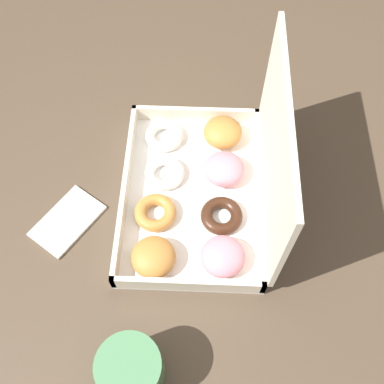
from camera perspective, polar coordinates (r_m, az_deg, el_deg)
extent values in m
plane|color=#6B6054|center=(1.50, -1.03, -15.54)|extent=(8.00, 8.00, 0.00)
cube|color=#4C3D2D|center=(0.79, -1.88, -2.12)|extent=(1.26, 0.98, 0.03)
cylinder|color=#4C3D2D|center=(1.52, -17.48, 11.38)|extent=(0.06, 0.06, 0.74)
cylinder|color=#4C3D2D|center=(1.50, 17.40, 10.40)|extent=(0.06, 0.06, 0.74)
cube|color=white|center=(0.78, 0.00, -0.48)|extent=(0.34, 0.24, 0.01)
cube|color=beige|center=(0.78, -8.48, 0.50)|extent=(0.34, 0.01, 0.03)
cube|color=beige|center=(0.77, 8.53, -0.06)|extent=(0.34, 0.01, 0.03)
cube|color=beige|center=(0.86, 0.43, 9.84)|extent=(0.01, 0.24, 0.03)
cube|color=beige|center=(0.70, -0.54, -11.67)|extent=(0.01, 0.24, 0.03)
cube|color=beige|center=(0.67, 10.58, 5.15)|extent=(0.34, 0.01, 0.22)
torus|color=white|center=(0.84, -3.53, 7.12)|extent=(0.07, 0.07, 0.02)
torus|color=white|center=(0.79, -3.50, 2.42)|extent=(0.07, 0.07, 0.02)
torus|color=#B77A38|center=(0.76, -4.66, -2.62)|extent=(0.07, 0.07, 0.02)
ellipsoid|color=#B77A38|center=(0.71, -4.91, -8.22)|extent=(0.07, 0.07, 0.04)
ellipsoid|color=#B77A38|center=(0.83, 3.91, 7.58)|extent=(0.07, 0.07, 0.04)
ellipsoid|color=pink|center=(0.79, 4.09, 2.93)|extent=(0.07, 0.07, 0.04)
torus|color=#381E11|center=(0.75, 3.77, -3.01)|extent=(0.07, 0.07, 0.02)
ellipsoid|color=pink|center=(0.71, 3.93, -8.15)|extent=(0.07, 0.07, 0.04)
cylinder|color=#4C8456|center=(0.66, -7.72, -21.52)|extent=(0.09, 0.09, 0.09)
cylinder|color=black|center=(0.62, -8.17, -21.00)|extent=(0.07, 0.07, 0.01)
cube|color=silver|center=(0.79, -15.54, -3.56)|extent=(0.14, 0.13, 0.01)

